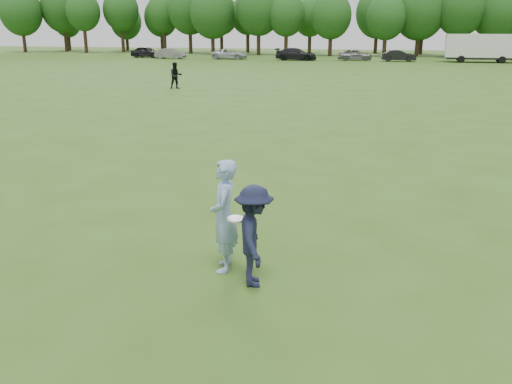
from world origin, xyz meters
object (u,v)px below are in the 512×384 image
cargo_trailer (482,47)px  car_f (399,56)px  defender (254,236)px  player_far_a (176,76)px  thrower (224,216)px  car_d (296,54)px  car_c (230,54)px  car_e (355,55)px  car_b (170,54)px  car_a (147,52)px

cargo_trailer → car_f: bearing=-177.1°
defender → player_far_a: player_far_a is taller
thrower → car_d: 61.69m
car_c → car_e: bearing=-90.3°
car_b → cargo_trailer: bearing=-86.9°
thrower → car_d: (-11.16, 60.67, -0.17)m
player_far_a → car_b: player_far_a is taller
car_e → cargo_trailer: size_ratio=0.46×
defender → cargo_trailer: 63.16m
car_f → cargo_trailer: bearing=-94.3°
player_far_a → car_d: 35.15m
car_d → cargo_trailer: (21.66, 1.30, 1.03)m
defender → car_f: size_ratio=0.39×
defender → car_d: 62.19m
defender → player_far_a: size_ratio=0.93×
defender → car_c: defender is taller
car_a → car_f: size_ratio=1.08×
car_f → cargo_trailer: 9.34m
car_b → car_c: car_b is taller
thrower → player_far_a: thrower is taller
thrower → defender: bearing=42.7°
player_far_a → car_a: 41.25m
player_far_a → car_d: player_far_a is taller
car_a → cargo_trailer: bearing=-83.4°
car_b → cargo_trailer: size_ratio=0.45×
car_a → car_e: 28.07m
car_a → cargo_trailer: size_ratio=0.49×
car_f → car_a: bearing=82.6°
car_b → car_c: size_ratio=0.86×
car_b → car_d: 16.61m
car_d → defender: bearing=-170.6°
thrower → car_e: 62.09m
car_e → thrower: bearing=178.5°
car_b → car_a: bearing=66.8°
car_c → car_f: 21.21m
player_far_a → cargo_trailer: 42.84m
defender → car_e: (-4.60, 62.35, -0.07)m
thrower → car_b: bearing=-169.3°
player_far_a → car_d: size_ratio=0.33×
defender → thrower: bearing=38.6°
car_b → car_f: size_ratio=0.99×
thrower → car_a: thrower is taller
player_far_a → car_c: bearing=67.1°
player_far_a → car_e: 37.29m
thrower → defender: (0.61, -0.39, -0.13)m
car_a → defender: bearing=-146.1°
car_c → cargo_trailer: 30.50m
thrower → player_far_a: 28.21m
player_far_a → car_f: (13.24, 35.97, -0.18)m
car_b → car_e: car_e is taller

